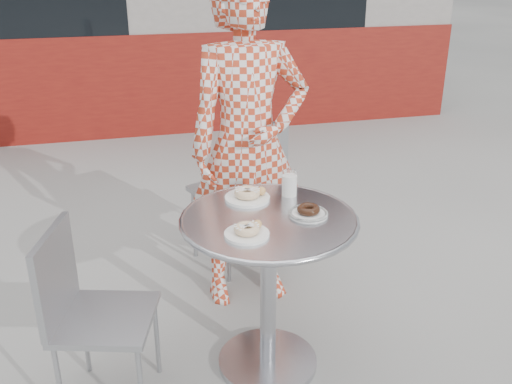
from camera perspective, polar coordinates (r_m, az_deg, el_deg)
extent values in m
plane|color=#9A9893|center=(2.76, 1.57, -16.18)|extent=(60.00, 60.00, 0.00)
cube|color=maroon|center=(5.90, -8.24, 10.69)|extent=(6.02, 0.20, 1.00)
cylinder|color=silver|center=(2.72, 1.17, -16.52)|extent=(0.45, 0.45, 0.03)
cylinder|color=silver|center=(2.51, 1.23, -10.24)|extent=(0.07, 0.07, 0.71)
cylinder|color=silver|center=(2.33, 1.31, -2.78)|extent=(0.71, 0.71, 0.02)
torus|color=silver|center=(2.33, 1.31, -2.78)|extent=(0.74, 0.74, 0.02)
cube|color=#9EA0A5|center=(3.32, -2.06, 0.12)|extent=(0.55, 0.55, 0.03)
cube|color=#9EA0A5|center=(3.08, 0.05, 2.83)|extent=(0.40, 0.19, 0.42)
cube|color=#9EA0A5|center=(2.40, -14.77, -12.16)|extent=(0.46, 0.46, 0.03)
cube|color=#9EA0A5|center=(2.35, -19.42, -7.85)|extent=(0.13, 0.36, 0.37)
imported|color=#B5351B|center=(2.84, -0.75, 4.61)|extent=(0.64, 0.44, 1.69)
cylinder|color=white|center=(2.48, -0.88, -0.60)|extent=(0.20, 0.20, 0.01)
torus|color=tan|center=(2.47, -0.88, -0.07)|extent=(0.11, 0.11, 0.04)
sphere|color=#B77A3F|center=(2.49, 0.54, 0.11)|extent=(0.04, 0.04, 0.04)
cylinder|color=white|center=(2.18, -0.93, -4.23)|extent=(0.17, 0.17, 0.01)
torus|color=tan|center=(2.17, -0.93, -3.71)|extent=(0.10, 0.10, 0.03)
sphere|color=#B77A3F|center=(2.20, 0.15, -3.23)|extent=(0.03, 0.03, 0.03)
cylinder|color=white|center=(2.35, 5.25, -2.21)|extent=(0.16, 0.16, 0.01)
torus|color=black|center=(2.34, 5.27, -1.73)|extent=(0.10, 0.10, 0.03)
torus|color=black|center=(2.35, 5.25, -2.13)|extent=(0.16, 0.16, 0.01)
cylinder|color=white|center=(2.52, 3.37, 0.67)|extent=(0.06, 0.06, 0.09)
cylinder|color=white|center=(2.51, 3.37, 0.87)|extent=(0.07, 0.07, 0.11)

